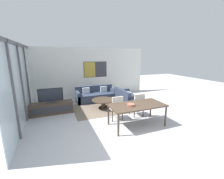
{
  "coord_description": "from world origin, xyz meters",
  "views": [
    {
      "loc": [
        -1.97,
        -3.35,
        2.39
      ],
      "look_at": [
        0.34,
        2.42,
        0.95
      ],
      "focal_mm": 24.0,
      "sensor_mm": 36.0,
      "label": 1
    }
  ],
  "objects_px": {
    "tv_console": "(52,108)",
    "coffee_table": "(103,102)",
    "sofa_side": "(127,99)",
    "dining_chair_centre": "(138,103)",
    "fruit_bowl": "(131,105)",
    "dining_table": "(137,106)",
    "television": "(51,96)",
    "sofa_main": "(96,96)",
    "dining_chair_left": "(116,106)"
  },
  "relations": [
    {
      "from": "television",
      "to": "dining_chair_centre",
      "type": "xyz_separation_m",
      "value": [
        3.16,
        -1.5,
        -0.25
      ]
    },
    {
      "from": "dining_table",
      "to": "dining_chair_centre",
      "type": "distance_m",
      "value": 0.87
    },
    {
      "from": "dining_chair_left",
      "to": "tv_console",
      "type": "bearing_deg",
      "value": 145.92
    },
    {
      "from": "television",
      "to": "dining_chair_left",
      "type": "distance_m",
      "value": 2.72
    },
    {
      "from": "sofa_main",
      "to": "coffee_table",
      "type": "bearing_deg",
      "value": -90.0
    },
    {
      "from": "tv_console",
      "to": "coffee_table",
      "type": "relative_size",
      "value": 1.63
    },
    {
      "from": "television",
      "to": "tv_console",
      "type": "bearing_deg",
      "value": -90.0
    },
    {
      "from": "television",
      "to": "coffee_table",
      "type": "relative_size",
      "value": 0.92
    },
    {
      "from": "dining_chair_centre",
      "to": "fruit_bowl",
      "type": "height_order",
      "value": "dining_chair_centre"
    },
    {
      "from": "tv_console",
      "to": "television",
      "type": "distance_m",
      "value": 0.53
    },
    {
      "from": "tv_console",
      "to": "fruit_bowl",
      "type": "distance_m",
      "value": 3.37
    },
    {
      "from": "dining_table",
      "to": "fruit_bowl",
      "type": "height_order",
      "value": "fruit_bowl"
    },
    {
      "from": "sofa_side",
      "to": "fruit_bowl",
      "type": "xyz_separation_m",
      "value": [
        -0.98,
        -2.18,
        0.53
      ]
    },
    {
      "from": "coffee_table",
      "to": "fruit_bowl",
      "type": "xyz_separation_m",
      "value": [
        0.27,
        -2.08,
        0.48
      ]
    },
    {
      "from": "coffee_table",
      "to": "dining_table",
      "type": "distance_m",
      "value": 2.15
    },
    {
      "from": "television",
      "to": "coffee_table",
      "type": "bearing_deg",
      "value": -4.35
    },
    {
      "from": "dining_chair_centre",
      "to": "fruit_bowl",
      "type": "relative_size",
      "value": 3.55
    },
    {
      "from": "tv_console",
      "to": "dining_chair_left",
      "type": "xyz_separation_m",
      "value": [
        2.24,
        -1.52,
        0.28
      ]
    },
    {
      "from": "coffee_table",
      "to": "television",
      "type": "bearing_deg",
      "value": 175.65
    },
    {
      "from": "television",
      "to": "dining_chair_left",
      "type": "bearing_deg",
      "value": -34.09
    },
    {
      "from": "sofa_side",
      "to": "dining_chair_centre",
      "type": "height_order",
      "value": "dining_chair_centre"
    },
    {
      "from": "sofa_main",
      "to": "dining_chair_left",
      "type": "height_order",
      "value": "dining_chair_left"
    },
    {
      "from": "tv_console",
      "to": "fruit_bowl",
      "type": "xyz_separation_m",
      "value": [
        2.45,
        -2.24,
        0.55
      ]
    },
    {
      "from": "coffee_table",
      "to": "fruit_bowl",
      "type": "distance_m",
      "value": 2.15
    },
    {
      "from": "dining_table",
      "to": "dining_chair_centre",
      "type": "bearing_deg",
      "value": 57.25
    },
    {
      "from": "television",
      "to": "sofa_side",
      "type": "xyz_separation_m",
      "value": [
        3.43,
        -0.06,
        -0.51
      ]
    },
    {
      "from": "sofa_side",
      "to": "coffee_table",
      "type": "height_order",
      "value": "sofa_side"
    },
    {
      "from": "tv_console",
      "to": "dining_chair_left",
      "type": "height_order",
      "value": "dining_chair_left"
    },
    {
      "from": "tv_console",
      "to": "coffee_table",
      "type": "distance_m",
      "value": 2.19
    },
    {
      "from": "coffee_table",
      "to": "dining_table",
      "type": "bearing_deg",
      "value": -75.82
    },
    {
      "from": "dining_table",
      "to": "sofa_side",
      "type": "bearing_deg",
      "value": 71.26
    },
    {
      "from": "coffee_table",
      "to": "fruit_bowl",
      "type": "bearing_deg",
      "value": -82.7
    },
    {
      "from": "coffee_table",
      "to": "dining_chair_centre",
      "type": "xyz_separation_m",
      "value": [
        0.98,
        -1.34,
        0.21
      ]
    },
    {
      "from": "dining_table",
      "to": "coffee_table",
      "type": "bearing_deg",
      "value": 104.18
    },
    {
      "from": "coffee_table",
      "to": "fruit_bowl",
      "type": "height_order",
      "value": "fruit_bowl"
    },
    {
      "from": "dining_chair_left",
      "to": "sofa_main",
      "type": "bearing_deg",
      "value": 91.25
    },
    {
      "from": "fruit_bowl",
      "to": "sofa_main",
      "type": "bearing_deg",
      "value": 94.52
    },
    {
      "from": "sofa_main",
      "to": "dining_table",
      "type": "distance_m",
      "value": 3.41
    },
    {
      "from": "sofa_side",
      "to": "coffee_table",
      "type": "relative_size",
      "value": 1.54
    },
    {
      "from": "tv_console",
      "to": "coffee_table",
      "type": "bearing_deg",
      "value": -4.32
    },
    {
      "from": "television",
      "to": "fruit_bowl",
      "type": "height_order",
      "value": "television"
    },
    {
      "from": "dining_chair_centre",
      "to": "fruit_bowl",
      "type": "distance_m",
      "value": 1.06
    },
    {
      "from": "dining_table",
      "to": "television",
      "type": "bearing_deg",
      "value": 140.61
    },
    {
      "from": "sofa_side",
      "to": "dining_chair_left",
      "type": "height_order",
      "value": "dining_chair_left"
    },
    {
      "from": "dining_table",
      "to": "fruit_bowl",
      "type": "relative_size",
      "value": 7.19
    },
    {
      "from": "tv_console",
      "to": "sofa_main",
      "type": "bearing_deg",
      "value": 27.23
    },
    {
      "from": "coffee_table",
      "to": "sofa_side",
      "type": "bearing_deg",
      "value": 4.73
    },
    {
      "from": "television",
      "to": "sofa_side",
      "type": "height_order",
      "value": "television"
    },
    {
      "from": "tv_console",
      "to": "coffee_table",
      "type": "height_order",
      "value": "tv_console"
    },
    {
      "from": "television",
      "to": "sofa_side",
      "type": "distance_m",
      "value": 3.47
    }
  ]
}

